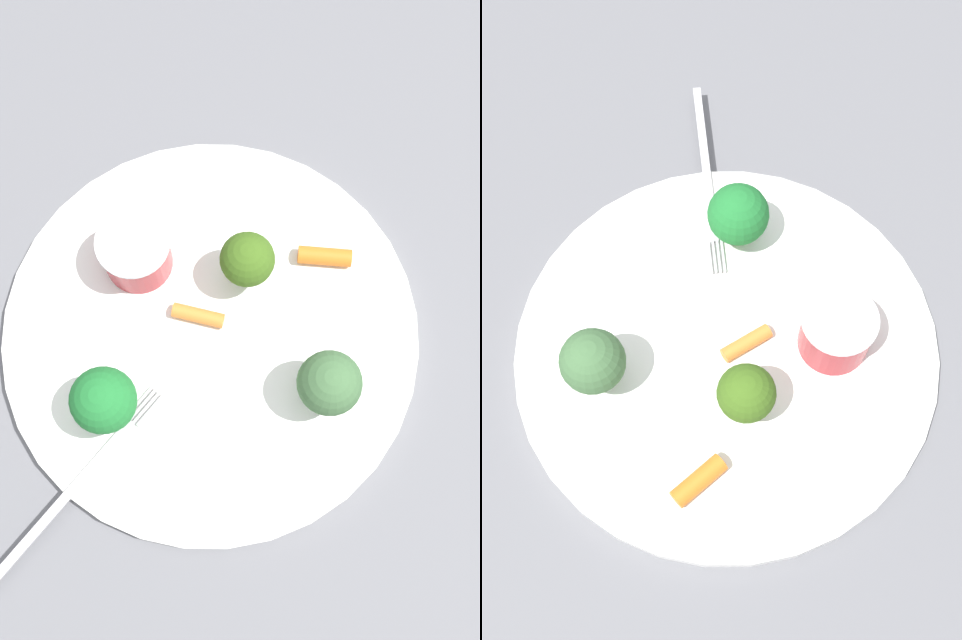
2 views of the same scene
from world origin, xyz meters
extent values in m
plane|color=slate|center=(0.00, 0.00, 0.00)|extent=(2.40, 2.40, 0.00)
cylinder|color=white|center=(0.00, 0.00, 0.01)|extent=(0.31, 0.31, 0.01)
cylinder|color=maroon|center=(-0.08, -0.01, 0.03)|extent=(0.05, 0.05, 0.04)
cylinder|color=silver|center=(-0.08, -0.01, 0.05)|extent=(0.05, 0.05, 0.00)
cylinder|color=#7DBD5F|center=(-0.02, 0.05, 0.02)|extent=(0.01, 0.01, 0.02)
sphere|color=#3C601A|center=(-0.02, 0.05, 0.05)|extent=(0.04, 0.04, 0.04)
cylinder|color=#86B163|center=(0.09, 0.04, 0.02)|extent=(0.01, 0.01, 0.02)
sphere|color=#40673C|center=(0.09, 0.04, 0.05)|extent=(0.05, 0.05, 0.05)
cylinder|color=#8BBD63|center=(0.00, -0.09, 0.02)|extent=(0.01, 0.01, 0.02)
sphere|color=#1F712F|center=(0.00, -0.09, 0.05)|extent=(0.05, 0.05, 0.05)
cylinder|color=orange|center=(-0.01, 0.00, 0.02)|extent=(0.04, 0.03, 0.01)
cylinder|color=orange|center=(0.01, 0.10, 0.02)|extent=(0.04, 0.04, 0.01)
cube|color=silver|center=(0.03, -0.16, 0.01)|extent=(0.04, 0.15, 0.00)
cube|color=silver|center=(0.01, -0.07, 0.01)|extent=(0.01, 0.03, 0.00)
cube|color=silver|center=(0.01, -0.07, 0.01)|extent=(0.01, 0.03, 0.00)
cube|color=silver|center=(0.02, -0.07, 0.01)|extent=(0.01, 0.03, 0.00)
cube|color=silver|center=(0.02, -0.07, 0.01)|extent=(0.01, 0.03, 0.00)
camera|label=1|loc=(0.12, -0.07, 0.55)|focal=41.67mm
camera|label=2|loc=(-0.02, 0.21, 0.50)|focal=41.17mm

